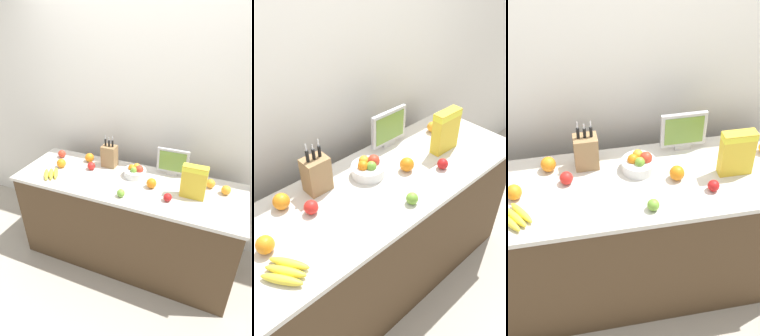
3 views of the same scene
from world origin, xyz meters
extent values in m
plane|color=#B2A899|center=(0.00, 0.00, 0.00)|extent=(14.00, 14.00, 0.00)
cube|color=silver|center=(0.00, 0.56, 1.30)|extent=(9.00, 0.06, 2.60)
cube|color=#4C3823|center=(0.00, 0.00, 0.44)|extent=(1.98, 0.65, 0.88)
cube|color=beige|center=(0.00, 0.00, 0.90)|extent=(2.01, 0.68, 0.03)
cube|color=#937047|center=(-0.26, 0.20, 1.02)|extent=(0.14, 0.11, 0.21)
cylinder|color=black|center=(-0.30, 0.20, 1.15)|extent=(0.02, 0.02, 0.07)
cube|color=silver|center=(-0.30, 0.20, 1.21)|extent=(0.01, 0.00, 0.04)
cylinder|color=black|center=(-0.26, 0.20, 1.15)|extent=(0.02, 0.02, 0.06)
cube|color=silver|center=(-0.26, 0.20, 1.20)|extent=(0.01, 0.00, 0.03)
cylinder|color=black|center=(-0.22, 0.20, 1.15)|extent=(0.02, 0.02, 0.06)
cube|color=silver|center=(-0.22, 0.20, 1.21)|extent=(0.01, 0.00, 0.04)
cube|color=#B7B7BC|center=(0.34, 0.26, 0.93)|extent=(0.10, 0.03, 0.03)
cube|color=#B7B7BC|center=(0.34, 0.26, 1.06)|extent=(0.28, 0.02, 0.23)
cube|color=olive|center=(0.34, 0.24, 1.06)|extent=(0.24, 0.00, 0.18)
cube|color=gold|center=(0.57, -0.02, 1.05)|extent=(0.19, 0.07, 0.28)
cube|color=yellow|center=(0.57, -0.02, 1.17)|extent=(0.20, 0.08, 0.04)
cylinder|color=silver|center=(0.03, 0.11, 0.95)|extent=(0.20, 0.20, 0.06)
sphere|color=red|center=(0.08, 0.11, 0.99)|extent=(0.07, 0.07, 0.07)
sphere|color=orange|center=(0.04, 0.15, 0.99)|extent=(0.06, 0.06, 0.06)
sphere|color=orange|center=(0.00, 0.12, 0.99)|extent=(0.06, 0.06, 0.06)
sphere|color=#6B9E33|center=(0.03, 0.08, 0.99)|extent=(0.06, 0.06, 0.06)
ellipsoid|color=yellow|center=(-0.71, -0.19, 0.93)|extent=(0.14, 0.18, 0.04)
ellipsoid|color=yellow|center=(-0.67, -0.17, 0.93)|extent=(0.14, 0.18, 0.04)
ellipsoid|color=yellow|center=(-0.64, -0.14, 0.93)|extent=(0.14, 0.18, 0.04)
sphere|color=red|center=(-0.39, 0.07, 0.95)|extent=(0.08, 0.08, 0.08)
sphere|color=#6B9E33|center=(0.04, -0.23, 0.95)|extent=(0.07, 0.07, 0.07)
sphere|color=red|center=(0.40, -0.15, 0.95)|extent=(0.07, 0.07, 0.07)
sphere|color=orange|center=(0.23, -0.01, 0.96)|extent=(0.09, 0.09, 0.09)
sphere|color=orange|center=(-0.48, 0.20, 0.96)|extent=(0.09, 0.09, 0.09)
sphere|color=orange|center=(-0.68, 0.00, 0.96)|extent=(0.09, 0.09, 0.09)
sphere|color=orange|center=(0.69, 0.18, 0.95)|extent=(0.08, 0.08, 0.08)
camera|label=1|loc=(0.73, -1.81, 2.15)|focal=28.00mm
camera|label=2|loc=(-0.95, -1.06, 2.12)|focal=35.00mm
camera|label=3|loc=(-0.40, -1.95, 2.66)|focal=50.00mm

